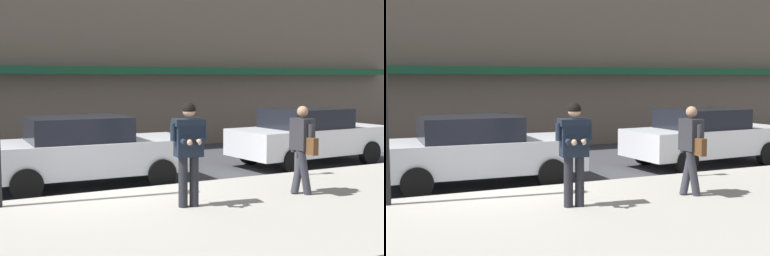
% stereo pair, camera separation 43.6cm
% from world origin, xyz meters
% --- Properties ---
extents(ground_plane, '(80.00, 80.00, 0.00)m').
position_xyz_m(ground_plane, '(0.00, 0.00, 0.00)').
color(ground_plane, '#3D3D42').
extents(sidewalk, '(32.00, 5.30, 0.14)m').
position_xyz_m(sidewalk, '(1.00, -2.85, 0.07)').
color(sidewalk, '#A8A399').
rests_on(sidewalk, ground).
extents(curb_paint_line, '(28.00, 0.12, 0.01)m').
position_xyz_m(curb_paint_line, '(1.00, 0.05, 0.00)').
color(curb_paint_line, silver).
rests_on(curb_paint_line, ground).
extents(parked_sedan_mid, '(4.56, 2.04, 1.54)m').
position_xyz_m(parked_sedan_mid, '(0.09, 1.01, 0.79)').
color(parked_sedan_mid, silver).
rests_on(parked_sedan_mid, ground).
extents(parked_sedan_far, '(4.61, 2.16, 1.54)m').
position_xyz_m(parked_sedan_far, '(6.39, 1.20, 0.79)').
color(parked_sedan_far, silver).
rests_on(parked_sedan_far, ground).
extents(man_texting_on_phone, '(0.64, 0.62, 1.81)m').
position_xyz_m(man_texting_on_phone, '(1.03, -2.14, 1.25)').
color(man_texting_on_phone, '#23232B').
rests_on(man_texting_on_phone, sidewalk).
extents(pedestrian_with_bag, '(0.33, 0.72, 1.70)m').
position_xyz_m(pedestrian_with_bag, '(3.41, -2.23, 1.11)').
color(pedestrian_with_bag, '#33333D').
rests_on(pedestrian_with_bag, sidewalk).
extents(parking_meter, '(0.12, 0.18, 1.27)m').
position_xyz_m(parking_meter, '(4.55, -0.60, 0.97)').
color(parking_meter, '#4C4C51').
rests_on(parking_meter, sidewalk).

